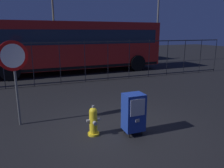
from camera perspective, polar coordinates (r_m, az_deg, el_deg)
ground_plane at (r=5.66m, az=1.69°, el=-11.86°), size 60.00×60.00×0.00m
fire_hydrant at (r=5.26m, az=-4.94°, el=-9.76°), size 0.33×0.32×0.75m
newspaper_box_primary at (r=5.22m, az=5.70°, el=-7.38°), size 0.48×0.42×1.02m
stop_sign at (r=5.99m, az=-24.42°, el=4.40°), size 0.71×0.31×2.23m
fence_barrier at (r=10.54m, az=-10.34°, el=5.67°), size 18.03×0.04×2.00m
bus_near at (r=13.56m, az=-9.75°, el=10.35°), size 10.55×2.97×3.00m
bus_far at (r=17.45m, az=-11.29°, el=10.97°), size 10.67×3.47×3.00m
street_light_near_left at (r=17.25m, az=-15.45°, el=20.11°), size 0.32×0.32×7.90m
street_light_near_right at (r=18.00m, az=12.16°, el=19.92°), size 0.32×0.32×7.86m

